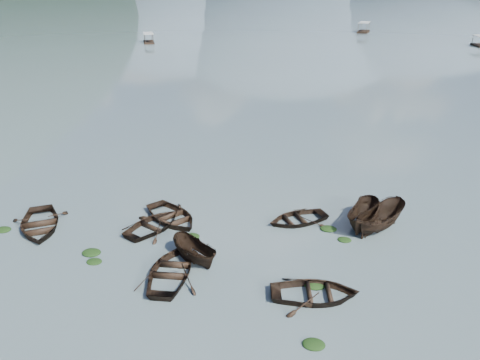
% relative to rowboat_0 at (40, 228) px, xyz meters
% --- Properties ---
extents(ground_plane, '(2400.00, 2400.00, 0.00)m').
position_rel_rowboat_0_xyz_m(ground_plane, '(12.35, -6.54, 0.00)').
color(ground_plane, '#526467').
extents(rowboat_0, '(5.65, 6.21, 1.05)m').
position_rel_rowboat_0_xyz_m(rowboat_0, '(0.00, 0.00, 0.00)').
color(rowboat_0, black).
rests_on(rowboat_0, ground).
extents(rowboat_1, '(4.82, 5.35, 0.91)m').
position_rel_rowboat_0_xyz_m(rowboat_1, '(7.38, 1.32, 0.00)').
color(rowboat_1, black).
rests_on(rowboat_1, ground).
extents(rowboat_2, '(3.75, 3.52, 1.45)m').
position_rel_rowboat_0_xyz_m(rowboat_2, '(10.95, -1.86, 0.00)').
color(rowboat_2, black).
rests_on(rowboat_2, ground).
extents(rowboat_3, '(3.69, 4.98, 0.99)m').
position_rel_rowboat_0_xyz_m(rowboat_3, '(10.06, -3.57, 0.00)').
color(rowboat_3, black).
rests_on(rowboat_3, ground).
extents(rowboat_4, '(5.02, 3.92, 0.95)m').
position_rel_rowboat_0_xyz_m(rowboat_4, '(17.89, -4.20, 0.00)').
color(rowboat_4, black).
rests_on(rowboat_4, ground).
extents(rowboat_5, '(3.02, 4.81, 1.74)m').
position_rel_rowboat_0_xyz_m(rowboat_5, '(20.85, 3.85, 0.00)').
color(rowboat_5, black).
rests_on(rowboat_5, ground).
extents(rowboat_6, '(5.86, 5.73, 0.99)m').
position_rel_rowboat_0_xyz_m(rowboat_6, '(8.18, 2.52, 0.00)').
color(rowboat_6, black).
rests_on(rowboat_6, ground).
extents(rowboat_7, '(5.12, 4.72, 0.86)m').
position_rel_rowboat_0_xyz_m(rowboat_7, '(16.55, 3.74, 0.00)').
color(rowboat_7, black).
rests_on(rowboat_7, ground).
extents(rowboat_8, '(4.27, 4.77, 1.81)m').
position_rel_rowboat_0_xyz_m(rowboat_8, '(21.85, 3.70, 0.00)').
color(rowboat_8, black).
rests_on(rowboat_8, ground).
extents(weed_clump_0, '(1.14, 0.93, 0.25)m').
position_rel_rowboat_0_xyz_m(weed_clump_0, '(4.67, -2.24, 0.00)').
color(weed_clump_0, black).
rests_on(weed_clump_0, ground).
extents(weed_clump_1, '(0.92, 0.74, 0.20)m').
position_rel_rowboat_0_xyz_m(weed_clump_1, '(5.25, -3.08, 0.00)').
color(weed_clump_1, black).
rests_on(weed_clump_1, ground).
extents(weed_clump_2, '(1.05, 0.84, 0.23)m').
position_rel_rowboat_0_xyz_m(weed_clump_2, '(17.91, -7.62, 0.00)').
color(weed_clump_2, black).
rests_on(weed_clump_2, ground).
extents(weed_clump_3, '(0.87, 0.74, 0.19)m').
position_rel_rowboat_0_xyz_m(weed_clump_3, '(19.59, 1.81, 0.00)').
color(weed_clump_3, black).
rests_on(weed_clump_3, ground).
extents(weed_clump_4, '(1.15, 0.91, 0.24)m').
position_rel_rowboat_0_xyz_m(weed_clump_4, '(17.84, -3.20, 0.00)').
color(weed_clump_4, black).
rests_on(weed_clump_4, ground).
extents(weed_clump_5, '(1.06, 0.86, 0.22)m').
position_rel_rowboat_0_xyz_m(weed_clump_5, '(-2.23, -0.64, 0.00)').
color(weed_clump_5, black).
rests_on(weed_clump_5, ground).
extents(weed_clump_6, '(1.02, 0.85, 0.21)m').
position_rel_rowboat_0_xyz_m(weed_clump_6, '(10.08, 0.60, 0.00)').
color(weed_clump_6, black).
rests_on(weed_clump_6, ground).
extents(weed_clump_7, '(1.09, 0.87, 0.24)m').
position_rel_rowboat_0_xyz_m(weed_clump_7, '(18.60, 3.00, 0.00)').
color(weed_clump_7, black).
rests_on(weed_clump_7, ground).
extents(pontoon_left, '(4.36, 6.13, 2.17)m').
position_rel_rowboat_0_xyz_m(pontoon_left, '(-23.78, 87.13, 0.00)').
color(pontoon_left, black).
rests_on(pontoon_left, ground).
extents(pontoon_centre, '(4.12, 7.25, 2.62)m').
position_rel_rowboat_0_xyz_m(pontoon_centre, '(28.87, 118.52, 0.00)').
color(pontoon_centre, black).
rests_on(pontoon_centre, ground).
extents(pontoon_right, '(2.81, 5.85, 2.18)m').
position_rel_rowboat_0_xyz_m(pontoon_right, '(53.35, 94.35, 0.00)').
color(pontoon_right, black).
rests_on(pontoon_right, ground).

